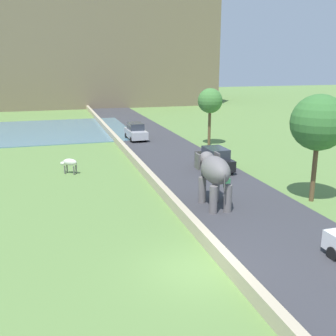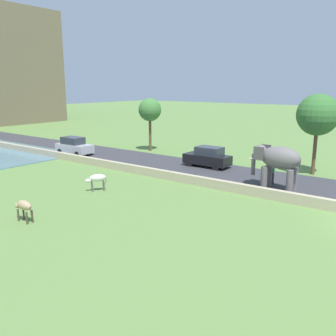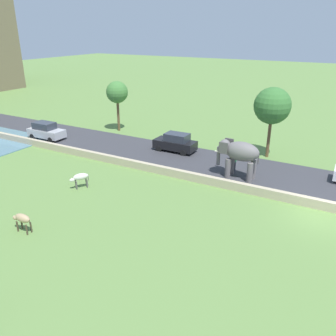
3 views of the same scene
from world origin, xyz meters
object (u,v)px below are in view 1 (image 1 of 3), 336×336
at_px(person_beside_elephant, 227,187).
at_px(elephant, 214,172).
at_px(cow_white, 69,163).
at_px(car_black, 215,159).
at_px(car_silver, 136,132).

bearing_deg(person_beside_elephant, elephant, -150.29).
height_order(elephant, person_beside_elephant, elephant).
bearing_deg(person_beside_elephant, cow_white, 134.45).
bearing_deg(car_black, person_beside_elephant, -107.07).
distance_m(car_black, cow_white, 10.83).
relative_size(car_black, cow_white, 3.03).
height_order(elephant, car_black, elephant).
bearing_deg(car_silver, elephant, -89.98).
distance_m(person_beside_elephant, car_silver, 20.38).
bearing_deg(elephant, cow_white, 128.41).
distance_m(elephant, cow_white, 12.07).
xyz_separation_m(car_silver, cow_white, (-7.45, -11.59, -0.06)).
bearing_deg(car_silver, person_beside_elephant, -86.79).
distance_m(car_silver, cow_white, 13.78).
distance_m(elephant, car_silver, 21.03).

